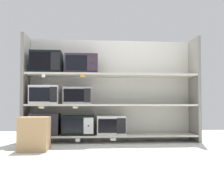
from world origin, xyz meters
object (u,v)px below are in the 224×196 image
microwave_2 (111,125)px  microwave_3 (45,95)px  microwave_4 (78,96)px  microwave_5 (47,63)px  shipping_carton (35,134)px  microwave_1 (78,125)px  microwave_6 (82,65)px  microwave_0 (45,124)px

microwave_2 → microwave_3: bearing=-180.0°
microwave_2 → microwave_4: microwave_4 is taller
microwave_4 → microwave_5: 0.71m
microwave_4 → shipping_carton: bearing=-124.3°
microwave_1 → shipping_carton: 0.90m
microwave_4 → microwave_6: 0.50m
microwave_0 → microwave_2: bearing=0.0°
microwave_1 → shipping_carton: shipping_carton is taller
microwave_4 → microwave_6: microwave_6 is taller
microwave_4 → shipping_carton: microwave_4 is taller
microwave_5 → microwave_6: bearing=0.0°
microwave_3 → microwave_4: microwave_3 is taller
microwave_5 → shipping_carton: microwave_5 is taller
microwave_4 → shipping_carton: size_ratio=1.00×
microwave_1 → microwave_6: microwave_6 is taller
microwave_3 → shipping_carton: (0.00, -0.74, -0.53)m
microwave_3 → microwave_6: bearing=-0.0°
microwave_0 → microwave_5: 0.96m
microwave_6 → shipping_carton: size_ratio=1.18×
microwave_1 → shipping_carton: size_ratio=1.15×
microwave_3 → microwave_4: size_ratio=1.01×
microwave_5 → microwave_0: bearing=179.9°
microwave_1 → microwave_6: 0.96m
microwave_2 → microwave_5: microwave_5 is taller
microwave_0 → microwave_1: size_ratio=0.89×
microwave_0 → microwave_4: microwave_4 is taller
microwave_5 → microwave_3: bearing=179.8°
microwave_6 → microwave_1: bearing=179.8°
microwave_0 → microwave_2: microwave_0 is taller
microwave_1 → microwave_4: (-0.01, -0.00, 0.46)m
microwave_1 → microwave_2: size_ratio=1.10×
microwave_0 → microwave_4: 0.67m
microwave_6 → microwave_2: bearing=0.0°
microwave_5 → shipping_carton: bearing=-91.5°
microwave_5 → microwave_2: bearing=0.0°
microwave_2 → microwave_3: (-1.03, -0.00, 0.48)m
microwave_2 → shipping_carton: size_ratio=1.05×
microwave_1 → microwave_2: bearing=-0.0°
microwave_4 → microwave_3: bearing=180.0°
microwave_2 → microwave_5: bearing=-180.0°
microwave_4 → microwave_0: bearing=-180.0°
microwave_0 → microwave_1: microwave_0 is taller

